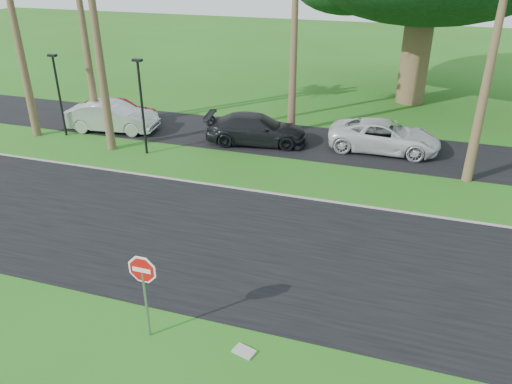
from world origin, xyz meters
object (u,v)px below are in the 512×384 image
at_px(car_red, 118,111).
at_px(car_dark, 256,129).
at_px(stop_sign_near, 143,280).
at_px(car_silver, 112,117).
at_px(car_minivan, 384,136).

distance_m(car_red, car_dark, 8.63).
height_order(stop_sign_near, car_silver, stop_sign_near).
bearing_deg(car_silver, car_minivan, -91.27).
height_order(car_silver, car_red, car_silver).
bearing_deg(car_minivan, car_silver, 95.86).
bearing_deg(car_minivan, stop_sign_near, 162.85).
bearing_deg(stop_sign_near, car_minivan, 73.26).
bearing_deg(stop_sign_near, car_red, 124.27).
height_order(car_silver, car_minivan, car_silver).
xyz_separation_m(stop_sign_near, car_red, (-10.34, 15.17, -1.02)).
distance_m(stop_sign_near, car_silver, 17.07).
relative_size(stop_sign_near, car_red, 0.59).
height_order(car_red, car_minivan, car_minivan).
bearing_deg(stop_sign_near, car_dark, 96.80).
relative_size(car_silver, car_minivan, 0.91).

